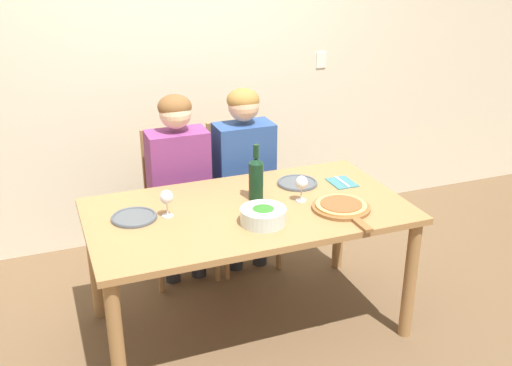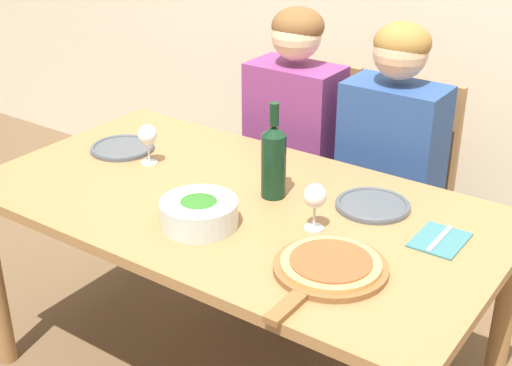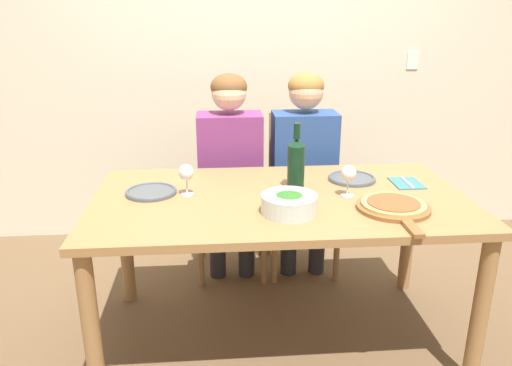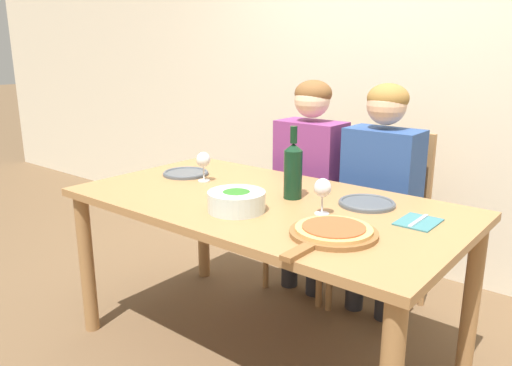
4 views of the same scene
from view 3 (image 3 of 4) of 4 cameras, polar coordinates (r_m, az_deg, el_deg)
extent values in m
plane|color=brown|center=(2.69, 2.54, -16.96)|extent=(40.00, 40.00, 0.00)
cube|color=beige|center=(3.54, 0.06, 15.35)|extent=(10.00, 0.05, 2.70)
cube|color=white|center=(3.77, 17.46, 13.22)|extent=(0.08, 0.01, 0.12)
cube|color=#9E7042|center=(2.33, 2.81, -1.99)|extent=(1.74, 0.95, 0.04)
cylinder|color=#9E7042|center=(2.19, -18.29, -15.84)|extent=(0.07, 0.07, 0.73)
cylinder|color=#9E7042|center=(2.39, 24.24, -13.39)|extent=(0.07, 0.07, 0.73)
cylinder|color=#9E7042|center=(2.89, -14.69, -6.52)|extent=(0.07, 0.07, 0.73)
cylinder|color=#9E7042|center=(3.05, 17.04, -5.36)|extent=(0.07, 0.07, 0.73)
cube|color=#9E7042|center=(3.09, -2.90, -2.24)|extent=(0.42, 0.42, 0.04)
cube|color=#9E7042|center=(3.19, -3.09, 3.56)|extent=(0.38, 0.03, 0.50)
cylinder|color=#9E7042|center=(3.01, -6.35, -7.89)|extent=(0.04, 0.04, 0.44)
cylinder|color=#9E7042|center=(3.02, 0.93, -7.67)|extent=(0.04, 0.04, 0.44)
cylinder|color=#9E7042|center=(3.36, -6.19, -4.95)|extent=(0.04, 0.04, 0.44)
cylinder|color=#9E7042|center=(3.36, 0.31, -4.76)|extent=(0.04, 0.04, 0.44)
cube|color=#9E7042|center=(3.13, 5.27, -2.00)|extent=(0.42, 0.42, 0.04)
cube|color=#9E7042|center=(3.23, 4.84, 3.72)|extent=(0.38, 0.03, 0.50)
cylinder|color=#9E7042|center=(3.03, 2.17, -7.62)|extent=(0.04, 0.04, 0.44)
cylinder|color=#9E7042|center=(3.09, 9.23, -7.27)|extent=(0.04, 0.04, 0.44)
cylinder|color=#9E7042|center=(3.37, 1.41, -4.72)|extent=(0.04, 0.04, 0.44)
cylinder|color=#9E7042|center=(3.43, 7.76, -4.47)|extent=(0.04, 0.04, 0.44)
cylinder|color=#28282D|center=(3.10, -4.45, -6.62)|extent=(0.10, 0.10, 0.48)
cylinder|color=#28282D|center=(3.11, -1.11, -6.53)|extent=(0.10, 0.10, 0.48)
cube|color=#7A3370|center=(2.98, -2.98, 2.79)|extent=(0.38, 0.22, 0.54)
cylinder|color=#7A3370|center=(2.79, -6.87, -1.66)|extent=(0.07, 0.31, 0.14)
cylinder|color=#7A3370|center=(2.80, 1.33, -1.44)|extent=(0.07, 0.31, 0.14)
sphere|color=beige|center=(2.89, -3.11, 10.23)|extent=(0.20, 0.20, 0.20)
ellipsoid|color=brown|center=(2.90, -3.13, 10.94)|extent=(0.21, 0.21, 0.15)
cylinder|color=#28282D|center=(3.13, 3.77, -6.34)|extent=(0.10, 0.10, 0.48)
cylinder|color=#28282D|center=(3.16, 7.01, -6.20)|extent=(0.10, 0.10, 0.48)
cube|color=navy|center=(3.02, 5.50, 2.97)|extent=(0.38, 0.22, 0.54)
cylinder|color=navy|center=(2.81, 2.24, -1.41)|extent=(0.07, 0.31, 0.14)
cylinder|color=navy|center=(2.88, 10.17, -1.16)|extent=(0.07, 0.31, 0.14)
sphere|color=#DBAD89|center=(2.94, 5.75, 10.30)|extent=(0.20, 0.20, 0.20)
ellipsoid|color=olive|center=(2.94, 5.73, 11.00)|extent=(0.21, 0.21, 0.15)
cylinder|color=black|center=(2.39, 4.58, 1.75)|extent=(0.08, 0.08, 0.22)
cone|color=black|center=(2.36, 4.66, 4.65)|extent=(0.08, 0.08, 0.03)
cylinder|color=black|center=(2.34, 4.70, 5.93)|extent=(0.03, 0.03, 0.08)
cylinder|color=silver|center=(2.13, 3.80, -2.42)|extent=(0.24, 0.24, 0.08)
ellipsoid|color=#2D6B23|center=(2.12, 3.80, -2.32)|extent=(0.20, 0.20, 0.09)
cylinder|color=#4C5156|center=(2.41, -11.90, -1.05)|extent=(0.24, 0.24, 0.01)
torus|color=#4C5156|center=(2.41, -11.91, -0.91)|extent=(0.24, 0.24, 0.01)
cylinder|color=#4C5156|center=(2.59, 10.89, 0.47)|extent=(0.24, 0.24, 0.01)
torus|color=#4C5156|center=(2.59, 10.90, 0.60)|extent=(0.24, 0.24, 0.01)
cylinder|color=brown|center=(2.25, 15.40, -2.70)|extent=(0.32, 0.32, 0.02)
cube|color=brown|center=(2.06, 17.50, -5.05)|extent=(0.04, 0.14, 0.02)
cylinder|color=tan|center=(2.25, 15.43, -2.35)|extent=(0.28, 0.28, 0.01)
cylinder|color=#AD4C28|center=(2.24, 15.45, -2.16)|extent=(0.23, 0.23, 0.01)
cylinder|color=silver|center=(2.36, -7.85, -1.31)|extent=(0.06, 0.06, 0.01)
cylinder|color=silver|center=(2.35, -7.90, -0.39)|extent=(0.01, 0.01, 0.07)
ellipsoid|color=silver|center=(2.33, -7.97, 1.22)|extent=(0.07, 0.07, 0.08)
ellipsoid|color=maroon|center=(2.33, -7.96, 0.93)|extent=(0.06, 0.06, 0.03)
cylinder|color=silver|center=(2.36, 10.37, -1.43)|extent=(0.06, 0.06, 0.01)
cylinder|color=silver|center=(2.35, 10.43, -0.50)|extent=(0.01, 0.01, 0.07)
ellipsoid|color=silver|center=(2.33, 10.53, 1.10)|extent=(0.07, 0.07, 0.08)
ellipsoid|color=maroon|center=(2.33, 10.52, 0.81)|extent=(0.06, 0.06, 0.03)
cube|color=#387075|center=(2.60, 16.84, -0.01)|extent=(0.14, 0.18, 0.01)
cube|color=silver|center=(2.60, 16.85, 0.11)|extent=(0.01, 0.17, 0.01)
camera|label=1|loc=(1.12, -140.80, 16.22)|focal=42.00mm
camera|label=2|loc=(1.63, 71.79, 15.25)|focal=50.00mm
camera|label=4|loc=(1.68, 67.97, 1.21)|focal=35.00mm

